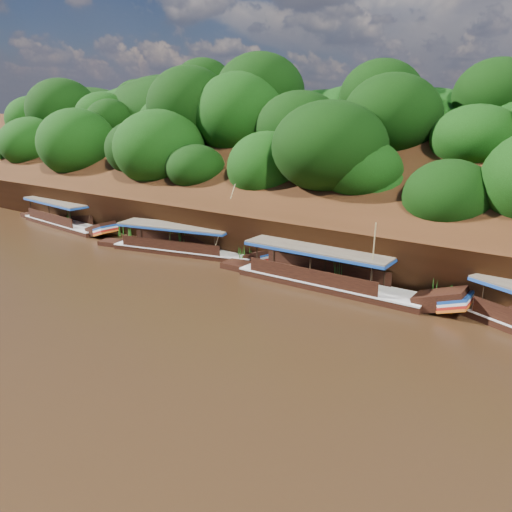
{
  "coord_description": "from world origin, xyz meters",
  "views": [
    {
      "loc": [
        14.29,
        -18.79,
        10.77
      ],
      "look_at": [
        -4.36,
        7.0,
        1.46
      ],
      "focal_mm": 35.0,
      "sensor_mm": 36.0,
      "label": 1
    }
  ],
  "objects": [
    {
      "name": "ground",
      "position": [
        0.0,
        0.0,
        0.0
      ],
      "size": [
        160.0,
        160.0,
        0.0
      ],
      "primitive_type": "plane",
      "color": "black",
      "rests_on": "ground"
    },
    {
      "name": "riverbank",
      "position": [
        -0.01,
        22.73,
        1.89
      ],
      "size": [
        120.0,
        30.06,
        19.4
      ],
      "color": "#311A0B",
      "rests_on": "ground"
    },
    {
      "name": "boat_1",
      "position": [
        1.32,
        7.96,
        0.57
      ],
      "size": [
        14.6,
        2.74,
        5.29
      ],
      "rotation": [
        0.0,
        0.0,
        0.02
      ],
      "color": "black",
      "rests_on": "ground"
    },
    {
      "name": "boat_2",
      "position": [
        -11.57,
        8.52,
        0.5
      ],
      "size": [
        14.12,
        5.03,
        6.04
      ],
      "rotation": [
        0.0,
        0.0,
        0.24
      ],
      "color": "black",
      "rests_on": "ground"
    },
    {
      "name": "boat_3",
      "position": [
        -27.67,
        8.44,
        0.55
      ],
      "size": [
        13.76,
        3.35,
        2.89
      ],
      "rotation": [
        0.0,
        0.0,
        -0.09
      ],
      "color": "black",
      "rests_on": "ground"
    },
    {
      "name": "reeds",
      "position": [
        -3.66,
        9.32,
        0.86
      ],
      "size": [
        49.32,
        2.15,
        2.1
      ],
      "color": "#245A16",
      "rests_on": "ground"
    }
  ]
}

